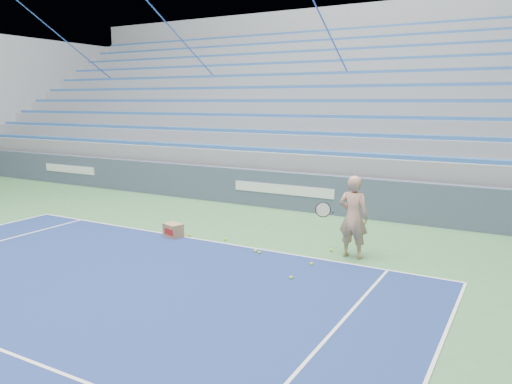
# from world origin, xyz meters

# --- Properties ---
(sponsor_barrier) EXTENTS (30.00, 0.32, 1.10)m
(sponsor_barrier) POSITION_xyz_m (0.00, 15.88, 0.55)
(sponsor_barrier) COLOR #3F4A60
(sponsor_barrier) RESTS_ON ground
(bleachers) EXTENTS (31.00, 9.15, 7.30)m
(bleachers) POSITION_xyz_m (0.00, 21.60, 2.36)
(bleachers) COLOR gray
(bleachers) RESTS_ON ground
(tennis_player) EXTENTS (0.93, 0.84, 1.69)m
(tennis_player) POSITION_xyz_m (3.25, 12.35, 0.85)
(tennis_player) COLOR tan
(tennis_player) RESTS_ON ground
(ball_box) EXTENTS (0.51, 0.45, 0.32)m
(ball_box) POSITION_xyz_m (-0.91, 11.78, 0.16)
(ball_box) COLOR #9C724B
(ball_box) RESTS_ON ground
(tennis_ball_0) EXTENTS (0.07, 0.07, 0.07)m
(tennis_ball_0) POSITION_xyz_m (0.33, 12.11, 0.03)
(tennis_ball_0) COLOR #BEE82F
(tennis_ball_0) RESTS_ON ground
(tennis_ball_1) EXTENTS (0.07, 0.07, 0.07)m
(tennis_ball_1) POSITION_xyz_m (2.72, 10.58, 0.03)
(tennis_ball_1) COLOR #BEE82F
(tennis_ball_1) RESTS_ON ground
(tennis_ball_2) EXTENTS (0.07, 0.07, 0.07)m
(tennis_ball_2) POSITION_xyz_m (1.37, 11.67, 0.03)
(tennis_ball_2) COLOR #BEE82F
(tennis_ball_2) RESTS_ON ground
(tennis_ball_3) EXTENTS (0.07, 0.07, 0.07)m
(tennis_ball_3) POSITION_xyz_m (2.74, 11.46, 0.03)
(tennis_ball_3) COLOR #BEE82F
(tennis_ball_3) RESTS_ON ground
(tennis_ball_4) EXTENTS (0.07, 0.07, 0.07)m
(tennis_ball_4) POSITION_xyz_m (2.75, 12.50, 0.03)
(tennis_ball_4) COLOR #BEE82F
(tennis_ball_4) RESTS_ON ground
(tennis_ball_5) EXTENTS (0.07, 0.07, 0.07)m
(tennis_ball_5) POSITION_xyz_m (1.50, 11.61, 0.03)
(tennis_ball_5) COLOR #BEE82F
(tennis_ball_5) RESTS_ON ground
(tennis_ball_6) EXTENTS (0.07, 0.07, 0.07)m
(tennis_ball_6) POSITION_xyz_m (-0.61, 12.01, 0.03)
(tennis_ball_6) COLOR #BEE82F
(tennis_ball_6) RESTS_ON ground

